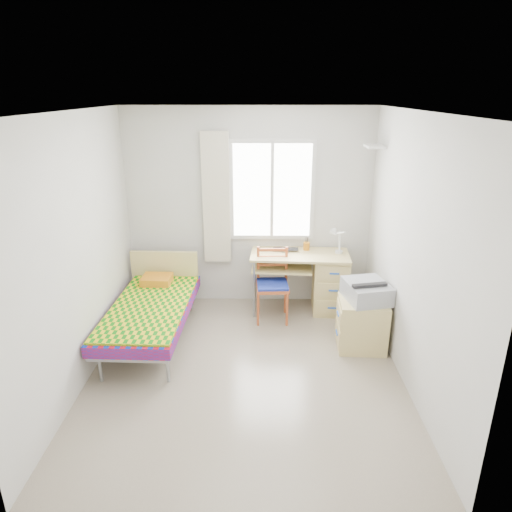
{
  "coord_description": "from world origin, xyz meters",
  "views": [
    {
      "loc": [
        0.15,
        -4.08,
        2.77
      ],
      "look_at": [
        0.1,
        0.55,
        1.08
      ],
      "focal_mm": 32.0,
      "sensor_mm": 36.0,
      "label": 1
    }
  ],
  "objects": [
    {
      "name": "curtain",
      "position": [
        -0.42,
        1.68,
        1.45
      ],
      "size": [
        0.35,
        0.05,
        1.7
      ],
      "primitive_type": "cube",
      "color": "beige",
      "rests_on": "wall_back"
    },
    {
      "name": "bed",
      "position": [
        -1.11,
        0.68,
        0.39
      ],
      "size": [
        0.92,
        1.87,
        0.8
      ],
      "rotation": [
        0.0,
        0.0,
        -0.03
      ],
      "color": "#909498",
      "rests_on": "floor"
    },
    {
      "name": "laptop",
      "position": [
        0.48,
        1.53,
        0.8
      ],
      "size": [
        0.34,
        0.23,
        0.03
      ],
      "primitive_type": "imported",
      "rotation": [
        0.0,
        0.0,
        -0.06
      ],
      "color": "black",
      "rests_on": "desk"
    },
    {
      "name": "wall_back",
      "position": [
        0.0,
        1.75,
        1.3
      ],
      "size": [
        3.2,
        0.0,
        3.2
      ],
      "primitive_type": "plane",
      "rotation": [
        1.57,
        0.0,
        0.0
      ],
      "color": "silver",
      "rests_on": "ground"
    },
    {
      "name": "desk",
      "position": [
        1.0,
        1.45,
        0.43
      ],
      "size": [
        1.29,
        0.65,
        0.79
      ],
      "rotation": [
        0.0,
        0.0,
        -0.06
      ],
      "color": "#D6BB70",
      "rests_on": "floor"
    },
    {
      "name": "chair",
      "position": [
        0.31,
        1.21,
        0.52
      ],
      "size": [
        0.42,
        0.42,
        0.93
      ],
      "rotation": [
        0.0,
        0.0,
        0.05
      ],
      "color": "#A64D20",
      "rests_on": "floor"
    },
    {
      "name": "floor",
      "position": [
        0.0,
        0.0,
        0.0
      ],
      "size": [
        3.5,
        3.5,
        0.0
      ],
      "primitive_type": "plane",
      "color": "#BCAD93",
      "rests_on": "ground"
    },
    {
      "name": "cabinet",
      "position": [
        1.3,
        0.5,
        0.29
      ],
      "size": [
        0.56,
        0.5,
        0.57
      ],
      "rotation": [
        0.0,
        0.0,
        -0.06
      ],
      "color": "#D7C06E",
      "rests_on": "floor"
    },
    {
      "name": "ceiling",
      "position": [
        0.0,
        0.0,
        2.6
      ],
      "size": [
        3.5,
        3.5,
        0.0
      ],
      "primitive_type": "plane",
      "rotation": [
        3.14,
        0.0,
        0.0
      ],
      "color": "white",
      "rests_on": "wall_back"
    },
    {
      "name": "book",
      "position": [
        0.45,
        1.46,
        0.59
      ],
      "size": [
        0.27,
        0.3,
        0.02
      ],
      "primitive_type": "imported",
      "rotation": [
        0.0,
        0.0,
        0.42
      ],
      "color": "gray",
      "rests_on": "desk"
    },
    {
      "name": "printer",
      "position": [
        1.33,
        0.53,
        0.68
      ],
      "size": [
        0.53,
        0.58,
        0.22
      ],
      "rotation": [
        0.0,
        0.0,
        0.21
      ],
      "color": "#A1A3A9",
      "rests_on": "cabinet"
    },
    {
      "name": "window",
      "position": [
        0.3,
        1.73,
        1.55
      ],
      "size": [
        1.1,
        0.04,
        1.3
      ],
      "color": "white",
      "rests_on": "wall_back"
    },
    {
      "name": "wall_right",
      "position": [
        1.6,
        0.0,
        1.3
      ],
      "size": [
        0.0,
        3.5,
        3.5
      ],
      "primitive_type": "plane",
      "rotation": [
        1.57,
        0.0,
        -1.57
      ],
      "color": "silver",
      "rests_on": "ground"
    },
    {
      "name": "task_lamp",
      "position": [
        1.11,
        1.37,
        1.03
      ],
      "size": [
        0.22,
        0.31,
        0.38
      ],
      "rotation": [
        0.0,
        0.0,
        0.07
      ],
      "color": "white",
      "rests_on": "desk"
    },
    {
      "name": "pen_cup",
      "position": [
        0.76,
        1.6,
        0.84
      ],
      "size": [
        0.1,
        0.1,
        0.1
      ],
      "primitive_type": "cylinder",
      "rotation": [
        0.0,
        0.0,
        -0.17
      ],
      "color": "orange",
      "rests_on": "desk"
    },
    {
      "name": "wall_left",
      "position": [
        -1.6,
        0.0,
        1.3
      ],
      "size": [
        0.0,
        3.5,
        3.5
      ],
      "primitive_type": "plane",
      "rotation": [
        1.57,
        0.0,
        1.57
      ],
      "color": "silver",
      "rests_on": "ground"
    },
    {
      "name": "floating_shelf",
      "position": [
        1.49,
        1.4,
        2.15
      ],
      "size": [
        0.2,
        0.32,
        0.03
      ],
      "primitive_type": "cube",
      "color": "white",
      "rests_on": "wall_right"
    }
  ]
}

